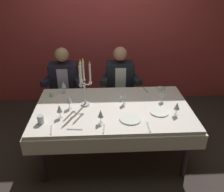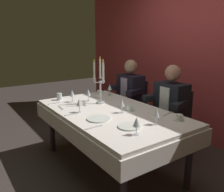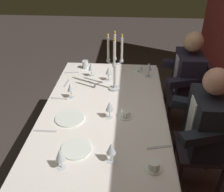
# 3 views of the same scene
# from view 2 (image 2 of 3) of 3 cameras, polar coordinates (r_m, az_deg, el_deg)

# --- Properties ---
(ground_plane) EXTENTS (12.00, 12.00, 0.00)m
(ground_plane) POSITION_cam_2_polar(r_m,az_deg,el_deg) (3.11, -0.38, -16.66)
(ground_plane) COLOR #3B322F
(back_wall) EXTENTS (6.00, 0.12, 2.70)m
(back_wall) POSITION_cam_2_polar(r_m,az_deg,el_deg) (3.87, 20.64, 9.64)
(back_wall) COLOR #C24143
(back_wall) RESTS_ON ground_plane
(dining_table) EXTENTS (1.94, 1.14, 0.74)m
(dining_table) POSITION_cam_2_polar(r_m,az_deg,el_deg) (2.84, -0.40, -5.81)
(dining_table) COLOR white
(dining_table) RESTS_ON ground_plane
(candelabra) EXTENTS (0.15, 0.17, 0.61)m
(candelabra) POSITION_cam_2_polar(r_m,az_deg,el_deg) (3.05, -2.85, 3.24)
(candelabra) COLOR silver
(candelabra) RESTS_ON dining_table
(dinner_plate_0) EXTENTS (0.22, 0.22, 0.01)m
(dinner_plate_0) POSITION_cam_2_polar(r_m,az_deg,el_deg) (2.30, 4.20, -7.33)
(dinner_plate_0) COLOR white
(dinner_plate_0) RESTS_ON dining_table
(dinner_plate_1) EXTENTS (0.25, 0.25, 0.01)m
(dinner_plate_1) POSITION_cam_2_polar(r_m,az_deg,el_deg) (2.51, -3.25, -5.48)
(dinner_plate_1) COLOR white
(dinner_plate_1) RESTS_ON dining_table
(wine_glass_0) EXTENTS (0.07, 0.07, 0.16)m
(wine_glass_0) POSITION_cam_2_polar(r_m,az_deg,el_deg) (3.21, -5.69, 0.79)
(wine_glass_0) COLOR silver
(wine_glass_0) RESTS_ON dining_table
(wine_glass_1) EXTENTS (0.07, 0.07, 0.16)m
(wine_glass_1) POSITION_cam_2_polar(r_m,az_deg,el_deg) (3.53, -0.56, 2.10)
(wine_glass_1) COLOR silver
(wine_glass_1) RESTS_ON dining_table
(wine_glass_2) EXTENTS (0.07, 0.07, 0.16)m
(wine_glass_2) POSITION_cam_2_polar(r_m,az_deg,el_deg) (2.10, 5.94, -6.36)
(wine_glass_2) COLOR silver
(wine_glass_2) RESTS_ON dining_table
(wine_glass_3) EXTENTS (0.07, 0.07, 0.16)m
(wine_glass_3) POSITION_cam_2_polar(r_m,az_deg,el_deg) (3.19, -9.61, 0.62)
(wine_glass_3) COLOR silver
(wine_glass_3) RESTS_ON dining_table
(wine_glass_4) EXTENTS (0.07, 0.07, 0.16)m
(wine_glass_4) POSITION_cam_2_polar(r_m,az_deg,el_deg) (2.73, -7.93, -1.61)
(wine_glass_4) COLOR silver
(wine_glass_4) RESTS_ON dining_table
(wine_glass_5) EXTENTS (0.07, 0.07, 0.16)m
(wine_glass_5) POSITION_cam_2_polar(r_m,az_deg,el_deg) (2.37, 10.67, -4.16)
(wine_glass_5) COLOR silver
(wine_glass_5) RESTS_ON dining_table
(wine_glass_6) EXTENTS (0.07, 0.07, 0.16)m
(wine_glass_6) POSITION_cam_2_polar(r_m,az_deg,el_deg) (2.69, 2.40, -1.71)
(wine_glass_6) COLOR silver
(wine_glass_6) RESTS_ON dining_table
(water_tumbler_0) EXTENTS (0.07, 0.07, 0.09)m
(water_tumbler_0) POSITION_cam_2_polar(r_m,az_deg,el_deg) (3.34, -12.56, -0.13)
(water_tumbler_0) COLOR silver
(water_tumbler_0) RESTS_ON dining_table
(coffee_cup_0) EXTENTS (0.13, 0.12, 0.06)m
(coffee_cup_0) POSITION_cam_2_polar(r_m,az_deg,el_deg) (3.60, -3.02, 0.86)
(coffee_cup_0) COLOR white
(coffee_cup_0) RESTS_ON dining_table
(coffee_cup_1) EXTENTS (0.13, 0.12, 0.06)m
(coffee_cup_1) POSITION_cam_2_polar(r_m,az_deg,el_deg) (2.81, 4.34, -2.91)
(coffee_cup_1) COLOR white
(coffee_cup_1) RESTS_ON dining_table
(coffee_cup_2) EXTENTS (0.13, 0.12, 0.06)m
(coffee_cup_2) POSITION_cam_2_polar(r_m,az_deg,el_deg) (2.58, 15.88, -5.04)
(coffee_cup_2) COLOR white
(coffee_cup_2) RESTS_ON dining_table
(spoon_0) EXTENTS (0.04, 0.17, 0.01)m
(spoon_0) POSITION_cam_2_polar(r_m,az_deg,el_deg) (3.18, -13.87, -1.74)
(spoon_0) COLOR #B7B7BC
(spoon_0) RESTS_ON dining_table
(fork_1) EXTENTS (0.17, 0.03, 0.01)m
(fork_1) POSITION_cam_2_polar(r_m,az_deg,el_deg) (2.96, -12.22, -2.81)
(fork_1) COLOR #B7B7BC
(fork_1) RESTS_ON dining_table
(fork_2) EXTENTS (0.03, 0.17, 0.01)m
(fork_2) POSITION_cam_2_polar(r_m,az_deg,el_deg) (2.69, -9.72, -4.41)
(fork_2) COLOR #B7B7BC
(fork_2) RESTS_ON dining_table
(knife_3) EXTENTS (0.02, 0.19, 0.01)m
(knife_3) POSITION_cam_2_polar(r_m,az_deg,el_deg) (2.29, -4.42, -7.56)
(knife_3) COLOR #B7B7BC
(knife_3) RESTS_ON dining_table
(knife_4) EXTENTS (0.06, 0.19, 0.01)m
(knife_4) POSITION_cam_2_polar(r_m,az_deg,el_deg) (2.75, 13.31, -4.21)
(knife_4) COLOR #B7B7BC
(knife_4) RESTS_ON dining_table
(seated_diner_0) EXTENTS (0.63, 0.48, 1.24)m
(seated_diner_0) POSITION_cam_2_polar(r_m,az_deg,el_deg) (3.87, 4.52, 1.27)
(seated_diner_0) COLOR #2C222A
(seated_diner_0) RESTS_ON ground_plane
(seated_diner_1) EXTENTS (0.63, 0.48, 1.24)m
(seated_diner_1) POSITION_cam_2_polar(r_m,az_deg,el_deg) (3.26, 14.14, -1.51)
(seated_diner_1) COLOR #2C222A
(seated_diner_1) RESTS_ON ground_plane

